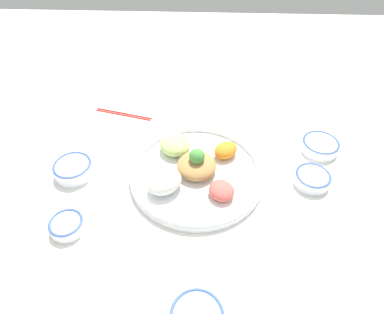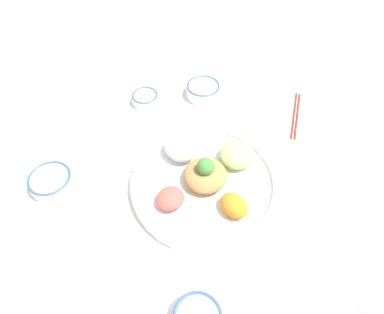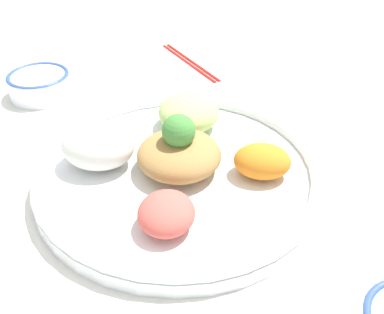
# 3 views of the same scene
# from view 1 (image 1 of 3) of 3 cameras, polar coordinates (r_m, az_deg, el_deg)

# --- Properties ---
(ground_plane) EXTENTS (2.40, 2.40, 0.00)m
(ground_plane) POSITION_cam_1_polar(r_m,az_deg,el_deg) (0.94, 1.39, -2.15)
(ground_plane) COLOR white
(salad_platter) EXTENTS (0.38, 0.38, 0.10)m
(salad_platter) POSITION_cam_1_polar(r_m,az_deg,el_deg) (0.90, 0.22, -2.33)
(salad_platter) COLOR white
(salad_platter) RESTS_ON ground_plane
(rice_bowl_blue) EXTENTS (0.08, 0.08, 0.03)m
(rice_bowl_blue) POSITION_cam_1_polar(r_m,az_deg,el_deg) (0.86, -21.66, -11.19)
(rice_bowl_blue) COLOR white
(rice_bowl_blue) RESTS_ON ground_plane
(sauce_bowl_dark) EXTENTS (0.10, 0.10, 0.04)m
(sauce_bowl_dark) POSITION_cam_1_polar(r_m,az_deg,el_deg) (0.95, 20.33, -3.57)
(sauce_bowl_dark) COLOR white
(sauce_bowl_dark) RESTS_ON ground_plane
(rice_bowl_plain) EXTENTS (0.11, 0.11, 0.04)m
(rice_bowl_plain) POSITION_cam_1_polar(r_m,az_deg,el_deg) (1.06, 21.56, 1.96)
(rice_bowl_plain) COLOR white
(rice_bowl_plain) RESTS_ON ground_plane
(sauce_bowl_far) EXTENTS (0.11, 0.11, 0.04)m
(sauce_bowl_far) POSITION_cam_1_polar(r_m,az_deg,el_deg) (0.97, -20.60, -1.95)
(sauce_bowl_far) COLOR white
(sauce_bowl_far) RESTS_ON ground_plane
(chopsticks_pair_near) EXTENTS (0.21, 0.07, 0.01)m
(chopsticks_pair_near) POSITION_cam_1_polar(r_m,az_deg,el_deg) (1.16, -12.28, 7.53)
(chopsticks_pair_near) COLOR red
(chopsticks_pair_near) RESTS_ON ground_plane
(serving_spoon_main) EXTENTS (0.13, 0.09, 0.01)m
(serving_spoon_main) POSITION_cam_1_polar(r_m,az_deg,el_deg) (1.18, 15.02, 7.72)
(serving_spoon_main) COLOR beige
(serving_spoon_main) RESTS_ON ground_plane
(serving_spoon_extra) EXTENTS (0.11, 0.08, 0.01)m
(serving_spoon_extra) POSITION_cam_1_polar(r_m,az_deg,el_deg) (1.19, 8.50, 9.08)
(serving_spoon_extra) COLOR beige
(serving_spoon_extra) RESTS_ON ground_plane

